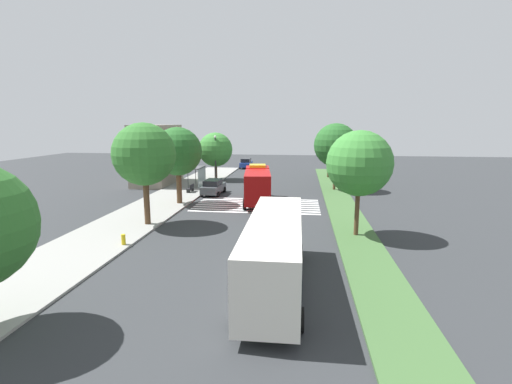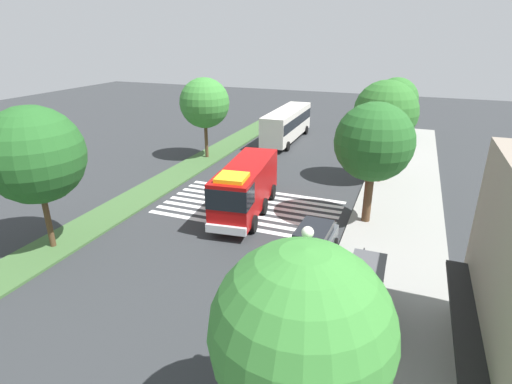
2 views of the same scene
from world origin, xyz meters
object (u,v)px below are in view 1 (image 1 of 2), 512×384
Objects in this scene: median_tree_west at (336,145)px; bench_near_shelter at (191,188)px; transit_bus at (275,247)px; parked_car_mid at (246,163)px; fire_hydrant at (123,239)px; sidewalk_tree_west at (144,155)px; parked_car_west at (213,187)px; median_tree_far_west at (359,163)px; median_tree_center at (329,141)px; sidewalk_tree_east at (215,150)px; bus_stop_shelter at (199,173)px; sidewalk_tree_center at (178,152)px; fire_truck at (257,184)px; street_lamp at (215,154)px.

bench_near_shelter is at bearing 102.35° from median_tree_west.
median_tree_west reaches higher than transit_bus.
parked_car_mid is 6.83× the size of fire_hydrant.
sidewalk_tree_west is 1.01× the size of median_tree_west.
median_tree_far_west reaches higher than parked_car_west.
parked_car_west is 0.59× the size of median_tree_west.
median_tree_center is at bearing 171.76° from transit_bus.
sidewalk_tree_east reaches higher than parked_car_mid.
bus_stop_shelter is 0.46× the size of sidewalk_tree_center.
fire_truck is at bearing -171.38° from transit_bus.
fire_hydrant is at bearing -176.54° from bench_near_shelter.
fire_hydrant is at bearing -177.84° from sidewalk_tree_center.
transit_bus is at bearing 150.21° from median_tree_far_west.
bus_stop_shelter is at bearing 2.22° from sidewalk_tree_west.
street_lamp is at bearing 110.03° from median_tree_center.
sidewalk_tree_center reaches higher than fire_hydrant.
fire_truck is at bearing -26.03° from fire_hydrant.
sidewalk_tree_west is at bearing 150.24° from median_tree_center.
street_lamp is 0.79× the size of median_tree_west.
sidewalk_tree_east is 0.84× the size of median_tree_west.
sidewalk_tree_center is 1.04× the size of median_tree_center.
street_lamp is 0.84× the size of median_tree_far_west.
parked_car_mid is 0.65× the size of median_tree_center.
parked_car_west reaches higher than bench_near_shelter.
median_tree_far_west reaches higher than sidewalk_tree_east.
median_tree_center reaches higher than street_lamp.
parked_car_mid is at bearing -7.76° from bus_stop_shelter.
fire_hydrant is at bearing -116.27° from transit_bus.
parked_car_mid is 50.53m from transit_bus.
sidewalk_tree_east is 30.30m from median_tree_far_west.
parked_car_west is 25.90m from parked_car_mid.
street_lamp is at bearing 13.24° from parked_car_west.
sidewalk_tree_center reaches higher than transit_bus.
sidewalk_tree_west is at bearing -177.78° from bus_stop_shelter.
street_lamp is (9.08, 1.80, 2.95)m from parked_car_west.
transit_bus is 1.79× the size of street_lamp.
sidewalk_tree_west is at bearing 180.00° from sidewalk_tree_east.
street_lamp is 9.01× the size of fire_hydrant.
median_tree_far_west is at bearing -160.79° from parked_car_mid.
transit_bus is at bearing -177.58° from fire_truck.
parked_car_mid is at bearing -170.46° from transit_bus.
street_lamp is at bearing -13.83° from bus_stop_shelter.
sidewalk_tree_center is at bearing 121.20° from median_tree_west.
sidewalk_tree_center is (-10.14, -0.70, 3.44)m from bus_stop_shelter.
bench_near_shelter is at bearing -154.99° from transit_bus.
median_tree_west is 28.39m from fire_hydrant.
transit_bus reaches higher than bus_stop_shelter.
parked_car_mid is 15.52m from sidewalk_tree_east.
parked_car_mid is 44.72m from fire_hydrant.
parked_car_west is 0.64× the size of median_tree_center.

